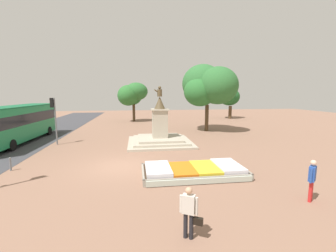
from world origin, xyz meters
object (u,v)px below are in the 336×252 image
(flower_planter, at_px, (194,171))
(city_bus, at_px, (17,122))
(pedestrian_near_planter, at_px, (312,178))
(traffic_light_mid_block, at_px, (54,112))
(statue_monument, at_px, (160,134))
(pedestrian_with_handbag, at_px, (189,210))
(kerb_bollard_mid_a, at_px, (10,164))

(flower_planter, height_order, city_bus, city_bus)
(city_bus, distance_m, pedestrian_near_planter, 22.17)
(traffic_light_mid_block, xyz_separation_m, pedestrian_near_planter, (13.91, -12.33, -1.78))
(traffic_light_mid_block, xyz_separation_m, city_bus, (-3.55, 1.29, -0.89))
(flower_planter, distance_m, traffic_light_mid_block, 13.50)
(city_bus, xyz_separation_m, pedestrian_near_planter, (17.46, -13.62, -0.89))
(statue_monument, bearing_deg, city_bus, 170.78)
(pedestrian_with_handbag, xyz_separation_m, pedestrian_near_planter, (5.46, 1.64, 0.10))
(traffic_light_mid_block, bearing_deg, pedestrian_near_planter, -41.56)
(traffic_light_mid_block, height_order, kerb_bollard_mid_a, traffic_light_mid_block)
(pedestrian_near_planter, distance_m, kerb_bollard_mid_a, 15.26)
(statue_monument, xyz_separation_m, kerb_bollard_mid_a, (-9.17, -5.91, -0.40))
(flower_planter, bearing_deg, city_bus, 143.34)
(pedestrian_near_planter, bearing_deg, statue_monument, 113.22)
(flower_planter, bearing_deg, pedestrian_near_planter, -42.05)
(flower_planter, relative_size, traffic_light_mid_block, 1.39)
(pedestrian_with_handbag, relative_size, pedestrian_near_planter, 0.94)
(statue_monument, distance_m, city_bus, 12.70)
(pedestrian_near_planter, height_order, kerb_bollard_mid_a, pedestrian_near_planter)
(pedestrian_near_planter, bearing_deg, flower_planter, 137.95)
(flower_planter, xyz_separation_m, statue_monument, (-1.01, 8.02, 0.60))
(city_bus, xyz_separation_m, pedestrian_with_handbag, (12.01, -15.26, -0.98))
(traffic_light_mid_block, distance_m, city_bus, 3.88)
(pedestrian_with_handbag, height_order, kerb_bollard_mid_a, pedestrian_with_handbag)
(kerb_bollard_mid_a, bearing_deg, pedestrian_near_planter, -21.89)
(statue_monument, height_order, traffic_light_mid_block, statue_monument)
(flower_planter, relative_size, pedestrian_near_planter, 3.20)
(flower_planter, relative_size, statue_monument, 1.01)
(city_bus, height_order, kerb_bollard_mid_a, city_bus)
(pedestrian_with_handbag, height_order, pedestrian_near_planter, pedestrian_near_planter)
(city_bus, distance_m, kerb_bollard_mid_a, 8.73)
(statue_monument, xyz_separation_m, traffic_light_mid_block, (-8.94, 0.74, 1.97))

